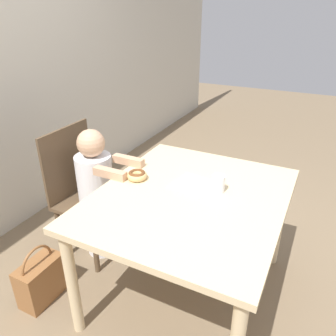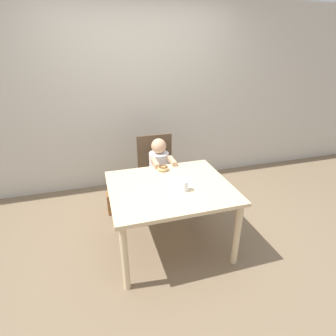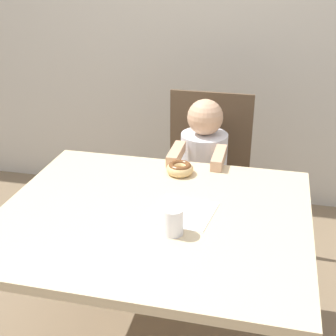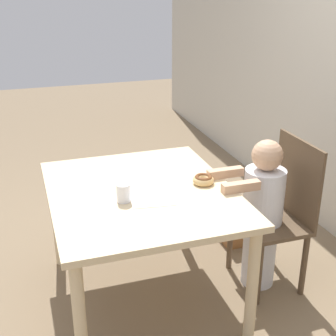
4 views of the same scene
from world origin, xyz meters
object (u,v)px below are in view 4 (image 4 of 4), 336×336
Objects in this scene: child_figure at (261,214)px; chair at (279,212)px; cup at (123,193)px; handbag at (230,222)px; donut at (203,179)px.

chair is at bearing 90.00° from child_figure.
cup is (0.03, -0.95, 0.28)m from chair.
cup is at bearing -58.47° from handbag.
chair is at bearing 84.05° from donut.
cup is at bearing -88.21° from child_figure.
cup is at bearing -80.94° from donut.
chair is 0.54m from donut.
chair is 0.99m from cup.
child_figure is 2.46× the size of handbag.
chair is 2.41× the size of handbag.
handbag is at bearing -173.61° from chair.
handbag is at bearing 173.51° from child_figure.
chair is 9.50× the size of cup.
child_figure is 7.91× the size of donut.
cup is (0.55, -0.89, 0.61)m from handbag.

